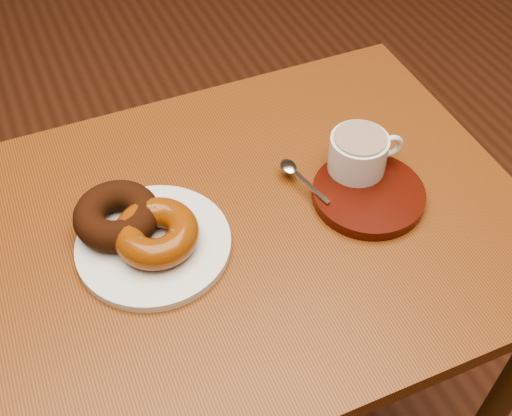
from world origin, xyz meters
name	(u,v)px	position (x,y,z in m)	size (l,w,h in m)	color
cafe_table	(244,273)	(0.09, 0.14, 0.62)	(0.79, 0.60, 0.73)	brown
donut_plate	(154,244)	(-0.03, 0.15, 0.74)	(0.20, 0.20, 0.01)	silver
donut_cinnamon	(117,215)	(-0.06, 0.19, 0.77)	(0.11, 0.11, 0.04)	black
donut_caramel	(156,233)	(-0.03, 0.14, 0.77)	(0.14, 0.14, 0.04)	#813D0E
saucer	(368,194)	(0.27, 0.11, 0.74)	(0.16, 0.16, 0.02)	#3B0E08
coffee_cup	(359,153)	(0.28, 0.15, 0.78)	(0.11, 0.08, 0.06)	silver
teaspoon	(293,170)	(0.19, 0.18, 0.75)	(0.03, 0.10, 0.01)	silver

